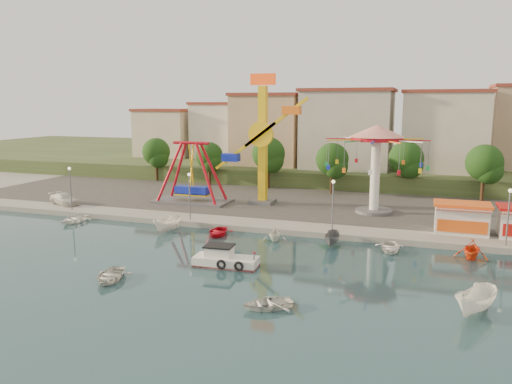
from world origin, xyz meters
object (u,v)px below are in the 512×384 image
at_px(pirate_ship_ride, 192,174).
at_px(kamikaze_tower, 265,144).
at_px(van, 65,199).
at_px(rowboat_a, 110,276).
at_px(cabin_motorboat, 225,260).
at_px(skiff, 476,302).
at_px(wave_swinger, 376,149).

distance_m(pirate_ship_ride, kamikaze_tower, 10.48).
height_order(pirate_ship_ride, van, pirate_ship_ride).
height_order(kamikaze_tower, van, kamikaze_tower).
bearing_deg(pirate_ship_ride, kamikaze_tower, 11.03).
bearing_deg(rowboat_a, kamikaze_tower, 70.26).
distance_m(cabin_motorboat, skiff, 19.45).
height_order(kamikaze_tower, rowboat_a, kamikaze_tower).
xyz_separation_m(rowboat_a, van, (-21.29, 20.71, 0.91)).
height_order(wave_swinger, van, wave_swinger).
bearing_deg(wave_swinger, pirate_ship_ride, -177.16).
bearing_deg(rowboat_a, skiff, -8.59).
height_order(skiff, van, van).
bearing_deg(skiff, rowboat_a, -146.99).
bearing_deg(rowboat_a, pirate_ship_ride, 89.50).
bearing_deg(kamikaze_tower, rowboat_a, -96.16).
relative_size(cabin_motorboat, skiff, 1.22).
xyz_separation_m(pirate_ship_ride, rowboat_a, (6.35, -27.33, -4.00)).
distance_m(cabin_motorboat, rowboat_a, 9.28).
bearing_deg(van, rowboat_a, -113.56).
bearing_deg(pirate_ship_ride, skiff, -37.69).
relative_size(cabin_motorboat, rowboat_a, 1.45).
bearing_deg(kamikaze_tower, wave_swinger, -2.89).
xyz_separation_m(wave_swinger, van, (-38.25, -7.78, -6.89)).
bearing_deg(van, skiff, -90.62).
relative_size(kamikaze_tower, van, 3.39).
height_order(wave_swinger, cabin_motorboat, wave_swinger).
distance_m(pirate_ship_ride, wave_swinger, 23.64).
bearing_deg(pirate_ship_ride, rowboat_a, -76.92).
distance_m(pirate_ship_ride, skiff, 41.13).
xyz_separation_m(wave_swinger, skiff, (9.12, -26.21, -7.32)).
xyz_separation_m(kamikaze_tower, wave_swinger, (13.80, -0.70, -0.20)).
bearing_deg(pirate_ship_ride, wave_swinger, 2.84).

